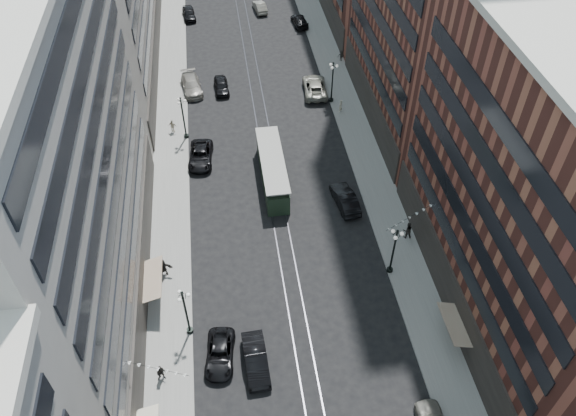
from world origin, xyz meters
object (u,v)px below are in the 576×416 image
car_11 (315,87)px  pedestrian_6 (173,126)px  car_8 (192,85)px  car_12 (300,21)px  pedestrian_2 (161,373)px  lamppost_se_mid (332,81)px  car_10 (345,199)px  lamppost_sw_far (186,311)px  car_14 (260,7)px  streetcar (272,170)px  pedestrian_9 (341,56)px  car_5 (256,360)px  lamppost_se_far (394,250)px  pedestrian_7 (408,230)px  car_9 (189,13)px  pedestrian_5 (163,267)px  car_2 (220,354)px  car_7 (201,156)px  pedestrian_8 (341,106)px  lamppost_sw_mid (183,116)px  car_13 (221,86)px

car_11 → pedestrian_6: size_ratio=3.77×
car_8 → car_12: size_ratio=1.18×
pedestrian_2 → car_12: 60.53m
lamppost_se_mid → car_10: (-2.24, -18.72, -2.25)m
lamppost_sw_far → pedestrian_6: bearing=93.1°
car_11 → car_14: (-4.63, 24.23, -0.12)m
streetcar → pedestrian_6: 14.76m
car_11 → pedestrian_9: 8.68m
lamppost_sw_far → car_14: lamppost_sw_far is taller
lamppost_se_mid → car_8: (-17.54, 5.07, -2.26)m
car_5 → car_14: car_5 is taller
lamppost_se_far → pedestrian_7: size_ratio=2.88×
pedestrian_2 → car_9: (2.99, 61.92, -0.20)m
car_9 → pedestrian_5: size_ratio=2.41×
car_11 → pedestrian_6: bearing=23.2°
pedestrian_9 → pedestrian_7: bearing=-75.9°
car_2 → pedestrian_6: (-3.92, 31.06, 0.30)m
car_10 → pedestrian_5: 19.60m
car_10 → car_12: size_ratio=1.05×
car_7 → pedestrian_8: 18.82m
car_9 → car_5: bearing=-91.4°
lamppost_sw_mid → pedestrian_6: (-1.52, 1.24, -2.12)m
lamppost_sw_mid → car_9: size_ratio=1.20×
lamppost_se_mid → car_9: lamppost_se_mid is taller
car_11 → streetcar: bearing=69.7°
pedestrian_6 → car_11: bearing=-140.3°
streetcar → car_14: bearing=86.0°
car_10 → car_9: bearing=-78.5°
streetcar → lamppost_sw_far: bearing=-116.9°
lamppost_sw_far → pedestrian_9: bearing=62.5°
lamppost_sw_far → pedestrian_7: bearing=20.5°
pedestrian_2 → car_8: size_ratio=0.29×
pedestrian_8 → car_14: bearing=-120.7°
pedestrian_7 → pedestrian_2: bearing=33.1°
lamppost_se_far → car_12: bearing=90.9°
lamppost_sw_far → car_14: (12.06, 58.68, -2.36)m
lamppost_se_far → car_11: (-1.71, 30.45, -2.23)m
lamppost_se_mid → lamppost_se_far: bearing=-90.0°
pedestrian_7 → car_12: bearing=-79.5°
car_2 → car_14: size_ratio=1.08×
car_7 → car_12: size_ratio=1.13×
pedestrian_6 → pedestrian_8: (20.59, 1.30, 0.01)m
streetcar → car_7: 8.81m
lamppost_se_far → lamppost_se_mid: size_ratio=1.00×
car_13 → streetcar: bearing=-78.7°
pedestrian_5 → pedestrian_7: bearing=2.4°
car_5 → car_9: size_ratio=1.10×
lamppost_sw_mid → streetcar: (9.20, -8.89, -1.67)m
streetcar → car_12: 36.03m
lamppost_se_mid → car_12: (-0.80, 21.14, -2.38)m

